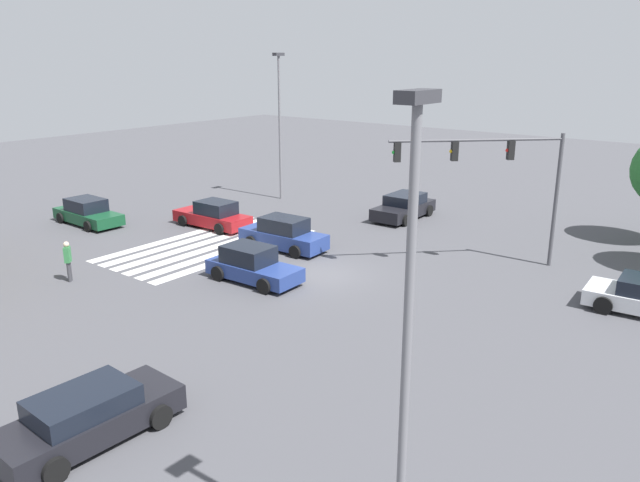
{
  "coord_description": "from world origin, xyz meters",
  "views": [
    {
      "loc": [
        20.86,
        16.44,
        9.53
      ],
      "look_at": [
        0.0,
        0.0,
        1.58
      ],
      "focal_mm": 35.0,
      "sensor_mm": 36.0,
      "label": 1
    }
  ],
  "objects_px": {
    "car_5": "(88,213)",
    "street_light_pole_b": "(408,323)",
    "car_2": "(252,265)",
    "pedestrian": "(68,259)",
    "car_0": "(213,215)",
    "car_3": "(88,417)",
    "car_1": "(283,235)",
    "street_light_pole_a": "(280,115)",
    "traffic_signal_mast": "(499,169)",
    "car_4": "(404,207)"
  },
  "relations": [
    {
      "from": "car_2",
      "to": "pedestrian",
      "type": "bearing_deg",
      "value": -143.59
    },
    {
      "from": "car_4",
      "to": "car_1",
      "type": "bearing_deg",
      "value": -11.03
    },
    {
      "from": "car_0",
      "to": "car_1",
      "type": "xyz_separation_m",
      "value": [
        0.66,
        5.95,
        0.06
      ]
    },
    {
      "from": "car_5",
      "to": "pedestrian",
      "type": "relative_size",
      "value": 2.65
    },
    {
      "from": "car_0",
      "to": "car_5",
      "type": "xyz_separation_m",
      "value": [
        4.06,
        -6.3,
        -0.01
      ]
    },
    {
      "from": "car_2",
      "to": "pedestrian",
      "type": "relative_size",
      "value": 2.41
    },
    {
      "from": "traffic_signal_mast",
      "to": "car_4",
      "type": "relative_size",
      "value": 1.3
    },
    {
      "from": "car_0",
      "to": "street_light_pole_b",
      "type": "distance_m",
      "value": 26.8
    },
    {
      "from": "street_light_pole_b",
      "to": "car_0",
      "type": "bearing_deg",
      "value": -125.11
    },
    {
      "from": "traffic_signal_mast",
      "to": "car_5",
      "type": "height_order",
      "value": "traffic_signal_mast"
    },
    {
      "from": "car_0",
      "to": "street_light_pole_a",
      "type": "height_order",
      "value": "street_light_pole_a"
    },
    {
      "from": "pedestrian",
      "to": "street_light_pole_a",
      "type": "xyz_separation_m",
      "value": [
        -18.0,
        -3.65,
        4.63
      ]
    },
    {
      "from": "car_4",
      "to": "pedestrian",
      "type": "xyz_separation_m",
      "value": [
        18.54,
        -5.8,
        0.32
      ]
    },
    {
      "from": "car_2",
      "to": "street_light_pole_a",
      "type": "distance_m",
      "value": 17.07
    },
    {
      "from": "car_4",
      "to": "car_0",
      "type": "bearing_deg",
      "value": -42.7
    },
    {
      "from": "pedestrian",
      "to": "street_light_pole_b",
      "type": "relative_size",
      "value": 0.2
    },
    {
      "from": "traffic_signal_mast",
      "to": "car_5",
      "type": "distance_m",
      "value": 23.29
    },
    {
      "from": "traffic_signal_mast",
      "to": "car_0",
      "type": "bearing_deg",
      "value": -33.48
    },
    {
      "from": "car_3",
      "to": "pedestrian",
      "type": "xyz_separation_m",
      "value": [
        -6.11,
        -11.24,
        0.35
      ]
    },
    {
      "from": "car_1",
      "to": "car_5",
      "type": "bearing_deg",
      "value": 12.43
    },
    {
      "from": "traffic_signal_mast",
      "to": "car_2",
      "type": "height_order",
      "value": "traffic_signal_mast"
    },
    {
      "from": "car_4",
      "to": "car_5",
      "type": "bearing_deg",
      "value": -48.95
    },
    {
      "from": "car_2",
      "to": "car_4",
      "type": "relative_size",
      "value": 0.91
    },
    {
      "from": "car_1",
      "to": "car_5",
      "type": "height_order",
      "value": "car_1"
    },
    {
      "from": "car_1",
      "to": "car_5",
      "type": "relative_size",
      "value": 0.98
    },
    {
      "from": "car_0",
      "to": "street_light_pole_b",
      "type": "xyz_separation_m",
      "value": [
        15.18,
        21.59,
        4.65
      ]
    },
    {
      "from": "traffic_signal_mast",
      "to": "pedestrian",
      "type": "xyz_separation_m",
      "value": [
        13.16,
        -13.75,
        -3.64
      ]
    },
    {
      "from": "car_1",
      "to": "car_2",
      "type": "distance_m",
      "value": 4.8
    },
    {
      "from": "car_1",
      "to": "street_light_pole_b",
      "type": "distance_m",
      "value": 21.83
    },
    {
      "from": "car_3",
      "to": "car_5",
      "type": "bearing_deg",
      "value": 59.94
    },
    {
      "from": "car_0",
      "to": "car_4",
      "type": "distance_m",
      "value": 11.39
    },
    {
      "from": "street_light_pole_a",
      "to": "car_5",
      "type": "bearing_deg",
      "value": -19.94
    },
    {
      "from": "car_2",
      "to": "traffic_signal_mast",
      "type": "bearing_deg",
      "value": 45.21
    },
    {
      "from": "car_3",
      "to": "car_4",
      "type": "xyz_separation_m",
      "value": [
        -24.65,
        -5.43,
        0.03
      ]
    },
    {
      "from": "car_3",
      "to": "car_4",
      "type": "distance_m",
      "value": 25.24
    },
    {
      "from": "car_4",
      "to": "pedestrian",
      "type": "height_order",
      "value": "pedestrian"
    },
    {
      "from": "car_2",
      "to": "car_5",
      "type": "height_order",
      "value": "car_2"
    },
    {
      "from": "car_2",
      "to": "car_4",
      "type": "xyz_separation_m",
      "value": [
        -13.54,
        -0.45,
        -0.01
      ]
    },
    {
      "from": "traffic_signal_mast",
      "to": "car_2",
      "type": "relative_size",
      "value": 1.42
    },
    {
      "from": "pedestrian",
      "to": "car_3",
      "type": "bearing_deg",
      "value": -71.32
    },
    {
      "from": "car_0",
      "to": "car_1",
      "type": "bearing_deg",
      "value": 172.11
    },
    {
      "from": "street_light_pole_a",
      "to": "pedestrian",
      "type": "bearing_deg",
      "value": 11.48
    },
    {
      "from": "car_0",
      "to": "street_light_pole_a",
      "type": "bearing_deg",
      "value": -78.05
    },
    {
      "from": "traffic_signal_mast",
      "to": "pedestrian",
      "type": "distance_m",
      "value": 19.38
    },
    {
      "from": "car_0",
      "to": "street_light_pole_a",
      "type": "xyz_separation_m",
      "value": [
        -7.99,
        -1.93,
        4.96
      ]
    },
    {
      "from": "car_5",
      "to": "car_3",
      "type": "bearing_deg",
      "value": -30.96
    },
    {
      "from": "car_2",
      "to": "car_3",
      "type": "xyz_separation_m",
      "value": [
        11.1,
        4.98,
        -0.04
      ]
    },
    {
      "from": "traffic_signal_mast",
      "to": "car_5",
      "type": "xyz_separation_m",
      "value": [
        7.22,
        -21.78,
        -3.99
      ]
    },
    {
      "from": "car_0",
      "to": "pedestrian",
      "type": "height_order",
      "value": "pedestrian"
    },
    {
      "from": "car_5",
      "to": "street_light_pole_b",
      "type": "distance_m",
      "value": 30.38
    }
  ]
}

